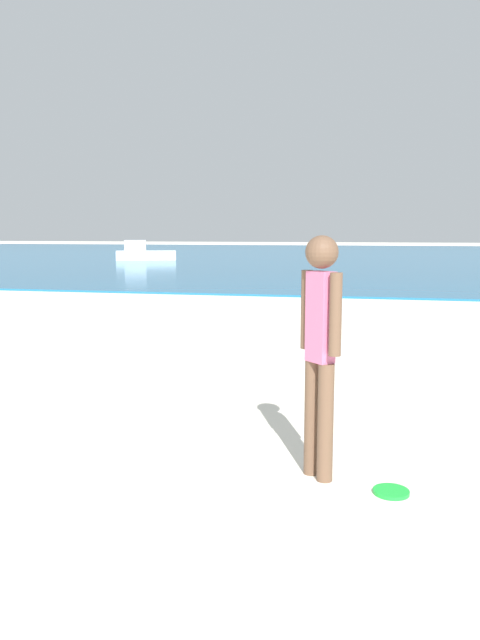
% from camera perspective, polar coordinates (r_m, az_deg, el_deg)
% --- Properties ---
extents(water, '(160.00, 60.00, 0.06)m').
position_cam_1_polar(water, '(46.68, 10.54, 5.92)').
color(water, '#1E6B9E').
rests_on(water, ground).
extents(person_standing, '(0.31, 0.32, 1.76)m').
position_cam_1_polar(person_standing, '(4.42, 7.41, -2.10)').
color(person_standing, brown).
rests_on(person_standing, ground).
extents(frisbee, '(0.25, 0.25, 0.03)m').
position_cam_1_polar(frisbee, '(4.52, 13.79, -15.15)').
color(frisbee, green).
rests_on(frisbee, ground).
extents(boat_far, '(3.69, 2.28, 1.20)m').
position_cam_1_polar(boat_far, '(37.64, -8.88, 6.12)').
color(boat_far, white).
rests_on(boat_far, water).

